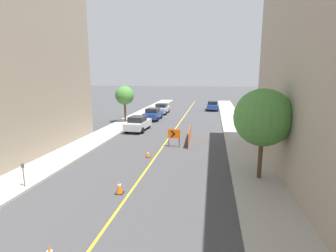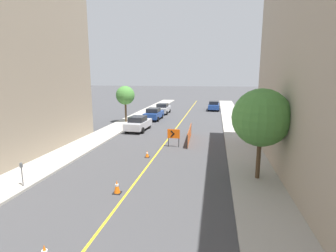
% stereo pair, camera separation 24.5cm
% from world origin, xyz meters
% --- Properties ---
extents(lane_stripe, '(0.12, 65.41, 0.01)m').
position_xyz_m(lane_stripe, '(0.00, 32.71, 0.00)').
color(lane_stripe, gold).
rests_on(lane_stripe, ground_plane).
extents(sidewalk_left, '(2.74, 65.41, 0.14)m').
position_xyz_m(sidewalk_left, '(-6.60, 32.71, 0.07)').
color(sidewalk_left, '#ADA89E').
rests_on(sidewalk_left, ground_plane).
extents(sidewalk_right, '(2.74, 65.41, 0.14)m').
position_xyz_m(sidewalk_right, '(6.60, 32.71, 0.07)').
color(sidewalk_right, '#ADA89E').
rests_on(sidewalk_right, ground_plane).
extents(traffic_cone_third, '(0.41, 0.41, 0.69)m').
position_xyz_m(traffic_cone_third, '(-0.50, 15.73, 0.34)').
color(traffic_cone_third, black).
rests_on(traffic_cone_third, ground_plane).
extents(traffic_cone_fourth, '(0.34, 0.34, 0.50)m').
position_xyz_m(traffic_cone_fourth, '(-0.51, 21.74, 0.24)').
color(traffic_cone_fourth, black).
rests_on(traffic_cone_fourth, ground_plane).
extents(arrow_barricade_primary, '(1.03, 0.10, 1.50)m').
position_xyz_m(arrow_barricade_primary, '(0.94, 24.86, 1.06)').
color(arrow_barricade_primary, '#EF560C').
rests_on(arrow_barricade_primary, ground_plane).
extents(safety_mesh_fence, '(0.25, 5.56, 1.17)m').
position_xyz_m(safety_mesh_fence, '(2.04, 27.15, 0.58)').
color(safety_mesh_fence, '#EF560C').
rests_on(safety_mesh_fence, ground_plane).
extents(parked_car_curb_near, '(2.03, 4.39, 1.59)m').
position_xyz_m(parked_car_curb_near, '(-3.82, 30.64, 0.80)').
color(parked_car_curb_near, '#B7B7BC').
rests_on(parked_car_curb_near, ground_plane).
extents(parked_car_curb_mid, '(1.96, 4.36, 1.59)m').
position_xyz_m(parked_car_curb_mid, '(-3.80, 37.81, 0.80)').
color(parked_car_curb_mid, navy).
rests_on(parked_car_curb_mid, ground_plane).
extents(parked_car_curb_far, '(1.94, 4.33, 1.59)m').
position_xyz_m(parked_car_curb_far, '(-3.75, 43.67, 0.80)').
color(parked_car_curb_far, '#B7B7BC').
rests_on(parked_car_curb_far, ground_plane).
extents(parked_car_opposite_side, '(1.94, 4.33, 1.59)m').
position_xyz_m(parked_car_opposite_side, '(4.05, 49.09, 0.80)').
color(parked_car_opposite_side, navy).
rests_on(parked_car_opposite_side, ground_plane).
extents(parking_meter_near_curb, '(0.12, 0.11, 1.30)m').
position_xyz_m(parking_meter_near_curb, '(-5.58, 15.39, 1.06)').
color(parking_meter_near_curb, '#4C4C51').
rests_on(parking_meter_near_curb, sidewalk_left).
extents(street_tree_left_near, '(2.31, 2.31, 4.46)m').
position_xyz_m(street_tree_left_near, '(-6.73, 35.05, 3.42)').
color(street_tree_left_near, '#4C3823').
rests_on(street_tree_left_near, sidewalk_left).
extents(street_tree_right_near, '(3.17, 3.17, 5.05)m').
position_xyz_m(street_tree_right_near, '(6.73, 18.75, 3.60)').
color(street_tree_right_near, '#4C3823').
rests_on(street_tree_right_near, sidewalk_right).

